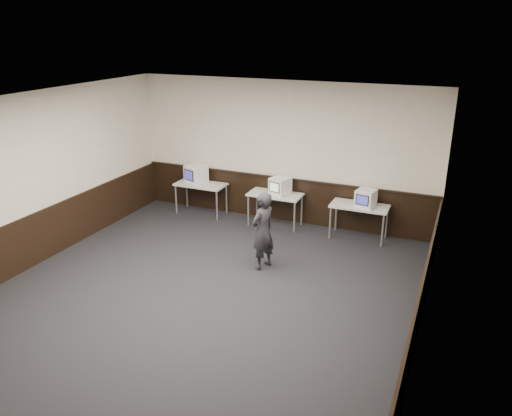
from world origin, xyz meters
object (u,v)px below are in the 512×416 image
at_px(desk_center, 275,197).
at_px(desk_right, 360,208).
at_px(emac_left, 196,174).
at_px(emac_center, 280,186).
at_px(desk_left, 201,186).
at_px(emac_right, 366,198).
at_px(person, 263,231).

height_order(desk_center, desk_right, same).
xyz_separation_m(emac_left, emac_center, (2.14, -0.01, -0.02)).
height_order(desk_left, emac_left, emac_left).
bearing_deg(emac_left, emac_right, 18.40).
relative_size(desk_right, emac_right, 2.68).
height_order(desk_left, person, person).
height_order(desk_center, emac_right, emac_right).
height_order(desk_right, person, person).
bearing_deg(emac_right, desk_left, -170.83).
height_order(desk_center, emac_center, emac_center).
distance_m(emac_left, person, 3.33).
bearing_deg(emac_center, person, -59.49).
distance_m(desk_right, emac_left, 3.95).
height_order(desk_center, person, person).
height_order(desk_right, emac_center, emac_center).
relative_size(desk_right, emac_left, 2.14).
distance_m(desk_left, emac_center, 2.02).
relative_size(emac_left, person, 0.38).
distance_m(desk_right, person, 2.46).
bearing_deg(person, desk_left, -110.43).
distance_m(desk_right, emac_right, 0.29).
relative_size(emac_left, emac_right, 1.25).
relative_size(desk_right, person, 0.81).
height_order(desk_right, emac_right, emac_right).
height_order(emac_center, emac_right, emac_center).
bearing_deg(desk_right, emac_left, 179.54).
relative_size(desk_center, emac_right, 2.68).
bearing_deg(emac_left, desk_left, 6.35).
relative_size(desk_left, emac_right, 2.68).
bearing_deg(person, emac_left, -109.35).
relative_size(emac_left, emac_center, 1.12).
xyz_separation_m(desk_right, emac_center, (-1.80, 0.02, 0.26)).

